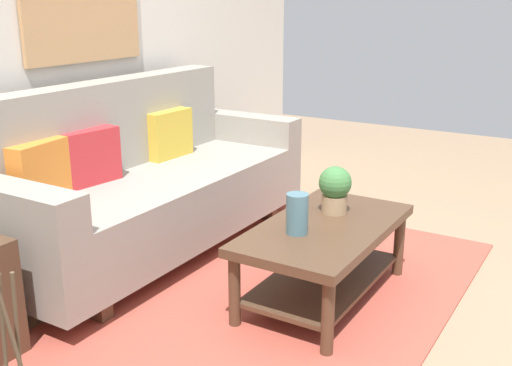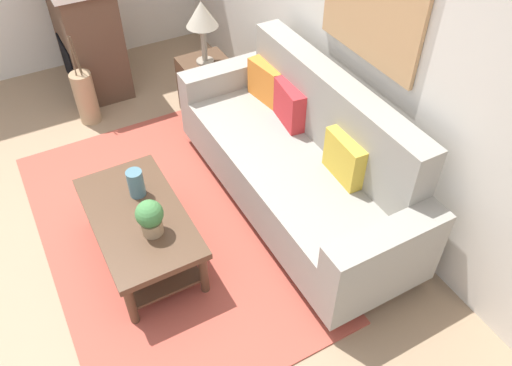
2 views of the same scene
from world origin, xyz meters
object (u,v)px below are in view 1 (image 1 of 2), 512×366
at_px(throw_pillow_crimson, 90,157).
at_px(throw_pillow_mustard, 169,134).
at_px(potted_plant_tabletop, 335,188).
at_px(throw_pillow_orange, 40,171).
at_px(couch, 150,185).
at_px(tabletop_vase, 297,214).
at_px(coffee_table, 324,245).

relative_size(throw_pillow_crimson, throw_pillow_mustard, 1.00).
bearing_deg(potted_plant_tabletop, throw_pillow_orange, 122.88).
distance_m(couch, tabletop_vase, 1.21).
relative_size(throw_pillow_orange, coffee_table, 0.33).
xyz_separation_m(throw_pillow_orange, throw_pillow_mustard, (1.09, 0.00, 0.00)).
height_order(throw_pillow_crimson, coffee_table, throw_pillow_crimson).
bearing_deg(throw_pillow_mustard, potted_plant_tabletop, -99.53).
relative_size(couch, potted_plant_tabletop, 8.80).
bearing_deg(couch, tabletop_vase, -101.75).
bearing_deg(throw_pillow_mustard, couch, -160.94).
bearing_deg(coffee_table, throw_pillow_orange, 115.75).
xyz_separation_m(throw_pillow_mustard, coffee_table, (-0.42, -1.37, -0.37)).
height_order(coffee_table, tabletop_vase, tabletop_vase).
relative_size(throw_pillow_mustard, coffee_table, 0.33).
relative_size(couch, tabletop_vase, 11.13).
distance_m(couch, throw_pillow_orange, 0.78).
bearing_deg(tabletop_vase, throw_pillow_crimson, 95.16).
height_order(throw_pillow_orange, tabletop_vase, throw_pillow_orange).
height_order(throw_pillow_crimson, tabletop_vase, throw_pillow_crimson).
distance_m(throw_pillow_orange, throw_pillow_mustard, 1.09).
relative_size(couch, throw_pillow_orange, 6.40).
bearing_deg(coffee_table, tabletop_vase, 158.49).
height_order(throw_pillow_orange, throw_pillow_mustard, same).
xyz_separation_m(throw_pillow_crimson, coffee_table, (0.30, -1.37, -0.37)).
xyz_separation_m(tabletop_vase, potted_plant_tabletop, (0.38, -0.03, 0.04)).
bearing_deg(throw_pillow_crimson, coffee_table, -77.67).
xyz_separation_m(throw_pillow_orange, coffee_table, (0.66, -1.37, -0.37)).
xyz_separation_m(coffee_table, potted_plant_tabletop, (0.20, 0.04, 0.26)).
bearing_deg(potted_plant_tabletop, throw_pillow_crimson, 110.56).
height_order(couch, throw_pillow_crimson, couch).
bearing_deg(throw_pillow_mustard, tabletop_vase, -115.00).
relative_size(throw_pillow_mustard, potted_plant_tabletop, 1.37).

